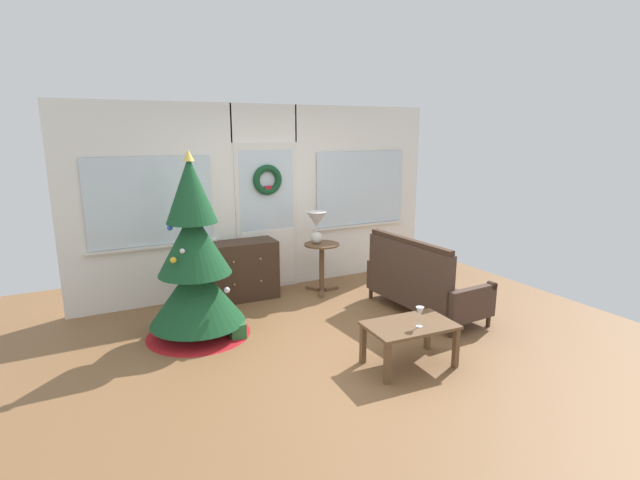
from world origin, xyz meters
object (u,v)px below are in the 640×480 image
(settee_sofa, at_px, (419,284))
(coffee_table, at_px, (410,330))
(dresser_cabinet, at_px, (242,270))
(table_lamp, at_px, (316,223))
(gift_box, at_px, (237,331))
(christmas_tree, at_px, (195,268))
(side_table, at_px, (322,258))
(wine_glass, at_px, (420,312))

(settee_sofa, relative_size, coffee_table, 1.84)
(dresser_cabinet, distance_m, coffee_table, 2.66)
(table_lamp, xyz_separation_m, gift_box, (-1.47, -0.97, -0.90))
(christmas_tree, xyz_separation_m, dresser_cabinet, (0.82, 0.90, -0.37))
(christmas_tree, bearing_deg, gift_box, -39.65)
(side_table, height_order, table_lamp, table_lamp)
(settee_sofa, bearing_deg, gift_box, 171.69)
(christmas_tree, bearing_deg, table_lamp, 20.63)
(settee_sofa, xyz_separation_m, side_table, (-0.69, 1.26, 0.12))
(coffee_table, distance_m, wine_glass, 0.23)
(christmas_tree, distance_m, side_table, 2.00)
(settee_sofa, height_order, side_table, settee_sofa)
(christmas_tree, distance_m, wine_glass, 2.40)
(side_table, relative_size, wine_glass, 3.55)
(settee_sofa, distance_m, side_table, 1.44)
(christmas_tree, xyz_separation_m, settee_sofa, (2.57, -0.61, -0.39))
(table_lamp, bearing_deg, side_table, -33.69)
(settee_sofa, relative_size, gift_box, 9.73)
(table_lamp, bearing_deg, gift_box, -146.46)
(coffee_table, bearing_deg, christmas_tree, 134.68)
(side_table, xyz_separation_m, coffee_table, (-0.26, -2.28, -0.14))
(gift_box, bearing_deg, side_table, 31.41)
(christmas_tree, bearing_deg, coffee_table, -45.32)
(coffee_table, relative_size, gift_box, 5.28)
(settee_sofa, height_order, table_lamp, table_lamp)
(wine_glass, bearing_deg, table_lamp, 86.07)
(christmas_tree, xyz_separation_m, wine_glass, (1.65, -1.73, -0.20))
(coffee_table, distance_m, gift_box, 1.87)
(dresser_cabinet, relative_size, coffee_table, 1.05)
(settee_sofa, bearing_deg, side_table, 118.72)
(christmas_tree, bearing_deg, wine_glass, -46.38)
(christmas_tree, height_order, coffee_table, christmas_tree)
(settee_sofa, xyz_separation_m, table_lamp, (-0.75, 1.30, 0.60))
(christmas_tree, bearing_deg, side_table, 18.93)
(christmas_tree, xyz_separation_m, coffee_table, (1.62, -1.64, -0.41))
(settee_sofa, height_order, gift_box, settee_sofa)
(coffee_table, bearing_deg, dresser_cabinet, 107.46)
(table_lamp, bearing_deg, wine_glass, -93.93)
(wine_glass, relative_size, gift_box, 1.18)
(settee_sofa, xyz_separation_m, gift_box, (-2.22, 0.32, -0.29))
(dresser_cabinet, bearing_deg, table_lamp, -12.28)
(coffee_table, bearing_deg, gift_box, 133.29)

